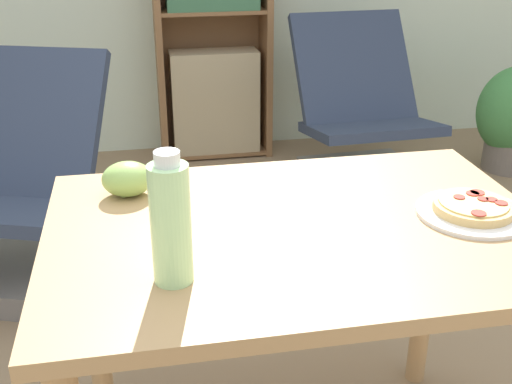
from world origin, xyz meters
TOP-DOWN VIEW (x-y plane):
  - dining_table at (-0.01, -0.05)m, footprint 1.10×0.76m
  - pizza_on_plate at (0.38, -0.07)m, footprint 0.25×0.25m
  - grape_bunch at (-0.38, 0.18)m, footprint 0.12×0.11m
  - drink_bottle at (-0.30, -0.22)m, footprint 0.07×0.07m
  - lounge_chair_near at (-0.85, 1.18)m, footprint 0.82×0.92m
  - lounge_chair_far at (0.82, 1.83)m, footprint 0.66×0.79m
  - bookshelf at (0.11, 2.45)m, footprint 0.66×0.28m

SIDE VIEW (x-z plane):
  - lounge_chair_near at x=-0.85m, z-range -0.15..0.73m
  - lounge_chair_far at x=0.82m, z-range -0.15..0.73m
  - dining_table at x=-0.01m, z-range 0.27..1.03m
  - pizza_on_plate at x=0.38m, z-range 0.76..0.80m
  - bookshelf at x=0.11m, z-range -0.07..1.65m
  - grape_bunch at x=-0.38m, z-range 0.77..0.85m
  - drink_bottle at x=-0.30m, z-range 0.76..1.02m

